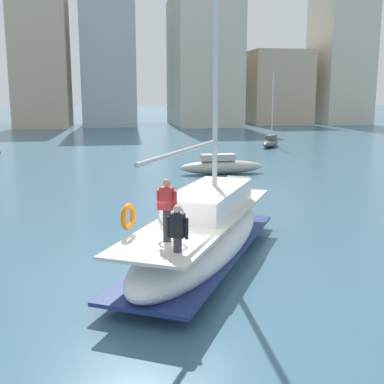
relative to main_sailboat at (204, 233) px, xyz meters
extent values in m
plane|color=#38607A|center=(-0.88, -1.48, -0.91)|extent=(400.00, 400.00, 0.00)
ellipsoid|color=white|center=(-0.03, -0.07, -0.21)|extent=(6.72, 9.57, 1.40)
cube|color=navy|center=(-0.03, -0.07, -0.52)|extent=(6.65, 9.42, 0.10)
cube|color=beige|center=(-0.03, -0.07, 0.53)|extent=(6.32, 9.06, 0.08)
cube|color=white|center=(0.31, 0.57, 0.92)|extent=(3.55, 4.60, 0.70)
cylinder|color=silver|center=(0.54, 0.99, 6.09)|extent=(0.16, 0.16, 11.04)
cylinder|color=#B7B7BC|center=(-0.84, -1.54, 2.69)|extent=(2.87, 5.11, 0.12)
cylinder|color=silver|center=(2.09, 3.81, 1.04)|extent=(0.82, 0.49, 0.06)
torus|color=orange|center=(-2.33, -1.82, 1.04)|extent=(0.46, 0.68, 0.70)
cylinder|color=#33333D|center=(-1.42, -2.59, 0.97)|extent=(0.20, 0.20, 0.80)
cube|color=red|center=(-1.42, -2.59, 1.65)|extent=(0.38, 0.33, 0.56)
sphere|color=tan|center=(-1.42, -2.59, 2.04)|extent=(0.20, 0.20, 0.20)
cylinder|color=red|center=(-1.61, -2.49, 1.60)|extent=(0.09, 0.09, 0.50)
cylinder|color=red|center=(-1.23, -2.70, 1.60)|extent=(0.09, 0.09, 0.50)
cylinder|color=#33333D|center=(-1.28, -3.49, 0.75)|extent=(0.20, 0.20, 0.35)
cube|color=black|center=(-1.28, -3.49, 1.20)|extent=(0.38, 0.33, 0.56)
sphere|color=beige|center=(-1.28, -3.49, 1.59)|extent=(0.20, 0.20, 0.20)
cylinder|color=black|center=(-1.48, -3.38, 1.15)|extent=(0.09, 0.09, 0.50)
cylinder|color=black|center=(-1.09, -3.59, 1.15)|extent=(0.09, 0.09, 0.50)
torus|color=silver|center=(-1.30, -2.38, 1.19)|extent=(0.70, 0.42, 0.76)
ellipsoid|color=#4C4C51|center=(12.80, 32.17, -0.53)|extent=(3.35, 4.51, 0.75)
cube|color=#4C4C51|center=(12.92, 32.37, 0.04)|extent=(1.57, 1.95, 0.40)
cylinder|color=silver|center=(12.98, 32.47, 3.06)|extent=(0.12, 0.12, 6.44)
ellipsoid|color=#B7B2A8|center=(4.38, 16.66, -0.46)|extent=(5.49, 1.43, 0.88)
cube|color=#B7B2A8|center=(4.10, 16.65, 0.18)|extent=(2.21, 0.89, 0.40)
cylinder|color=silver|center=(3.97, 16.65, 3.29)|extent=(0.14, 0.14, 6.62)
cube|color=#C6AD8E|center=(-12.49, 67.25, 8.97)|extent=(8.02, 11.90, 19.74)
cube|color=#B2B7BC|center=(-2.40, 70.66, 12.81)|extent=(8.31, 14.63, 27.44)
cube|color=beige|center=(12.83, 67.98, 9.41)|extent=(9.83, 17.62, 20.64)
cube|color=#C6AD8E|center=(25.81, 70.79, 5.17)|extent=(9.89, 14.25, 12.16)
cube|color=beige|center=(36.94, 68.54, 10.31)|extent=(8.11, 11.02, 22.43)
camera|label=1|loc=(-2.78, -14.43, 4.16)|focal=46.69mm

